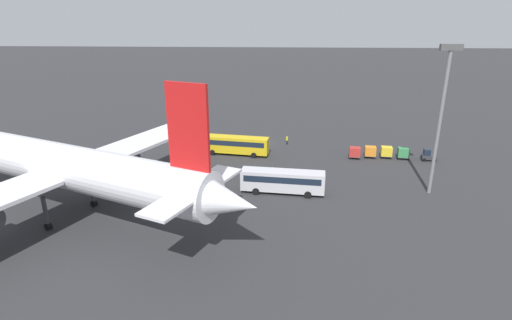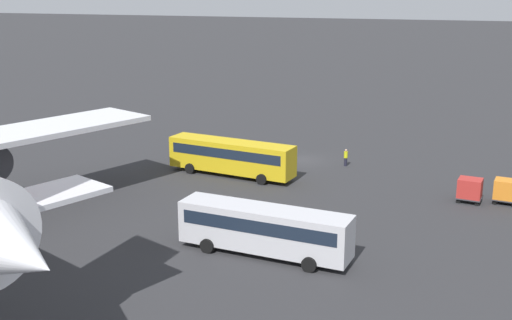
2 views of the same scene
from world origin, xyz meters
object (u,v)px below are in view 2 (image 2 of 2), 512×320
at_px(shuttle_bus_near, 231,155).
at_px(cargo_cart_orange, 506,190).
at_px(worker_person, 346,158).
at_px(cargo_cart_red, 470,189).
at_px(shuttle_bus_far, 264,227).

height_order(shuttle_bus_near, cargo_cart_orange, shuttle_bus_near).
height_order(worker_person, cargo_cart_orange, cargo_cart_orange).
height_order(shuttle_bus_near, worker_person, shuttle_bus_near).
distance_m(shuttle_bus_near, cargo_cart_orange, 24.69).
distance_m(worker_person, cargo_cart_red, 14.38).
relative_size(shuttle_bus_far, cargo_cart_orange, 5.51).
xyz_separation_m(shuttle_bus_far, worker_person, (-0.75, -23.79, -1.12)).
xyz_separation_m(shuttle_bus_near, worker_person, (-9.70, -6.92, -1.14)).
bearing_deg(worker_person, cargo_cart_orange, 154.55).
bearing_deg(cargo_cart_red, worker_person, -32.74).
distance_m(shuttle_bus_near, cargo_cart_red, 21.83).
xyz_separation_m(worker_person, cargo_cart_orange, (-14.97, 7.12, 0.32)).
bearing_deg(shuttle_bus_far, worker_person, -86.63).
distance_m(shuttle_bus_far, worker_person, 23.83).
relative_size(shuttle_bus_near, shuttle_bus_far, 1.06).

